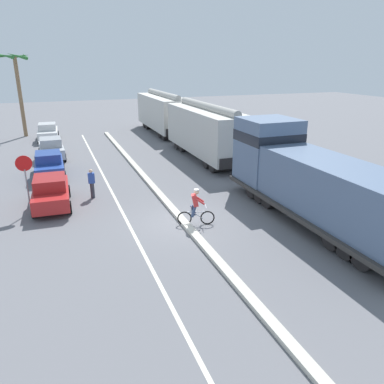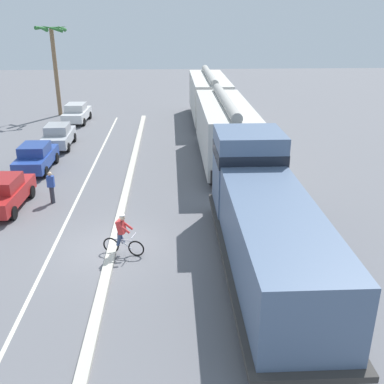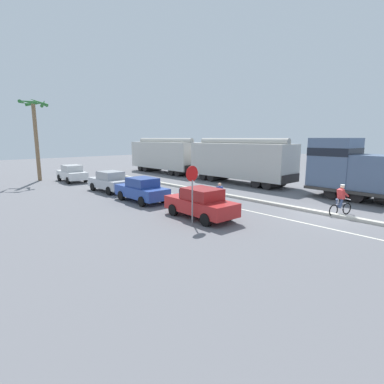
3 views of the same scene
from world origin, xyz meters
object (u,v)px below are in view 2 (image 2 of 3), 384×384
at_px(hopper_car_middle, 209,97).
at_px(parked_car_white, 77,113).
at_px(parked_car_red, 4,193).
at_px(palm_tree_near, 54,52).
at_px(locomotive, 263,220).
at_px(cyclist, 122,236).
at_px(pedestrian_by_cars, 51,187).
at_px(parked_car_blue, 36,157).
at_px(parked_car_silver, 59,136).
at_px(hopper_car_lead, 225,130).

relative_size(hopper_car_middle, parked_car_white, 2.49).
xyz_separation_m(parked_car_red, palm_tree_near, (-2.07, 21.08, 4.77)).
relative_size(locomotive, cyclist, 6.77).
distance_m(cyclist, palm_tree_near, 27.48).
distance_m(locomotive, pedestrian_by_cars, 11.14).
relative_size(parked_car_white, pedestrian_by_cars, 2.63).
xyz_separation_m(parked_car_red, parked_car_white, (0.02, 18.12, 0.00)).
bearing_deg(cyclist, parked_car_blue, 120.43).
height_order(locomotive, cyclist, locomotive).
relative_size(parked_car_silver, palm_tree_near, 0.54).
height_order(parked_car_blue, pedestrian_by_cars, same).
xyz_separation_m(hopper_car_middle, parked_car_white, (-11.29, -0.03, -1.26)).
height_order(locomotive, parked_car_white, locomotive).
relative_size(parked_car_red, parked_car_white, 1.00).
height_order(locomotive, hopper_car_middle, locomotive).
xyz_separation_m(hopper_car_lead, palm_tree_near, (-13.38, 14.53, 3.51)).
distance_m(parked_car_blue, pedestrian_by_cars, 5.49).
bearing_deg(hopper_car_middle, palm_tree_near, 167.65).
xyz_separation_m(parked_car_red, parked_car_silver, (0.19, 10.56, 0.00)).
bearing_deg(parked_car_white, locomotive, -64.55).
bearing_deg(pedestrian_by_cars, hopper_car_lead, 32.93).
bearing_deg(parked_car_blue, locomotive, -44.80).
xyz_separation_m(parked_car_blue, cyclist, (6.09, -10.37, 0.00)).
height_order(parked_car_red, parked_car_blue, same).
bearing_deg(parked_car_white, parked_car_blue, -90.18).
xyz_separation_m(parked_car_red, pedestrian_by_cars, (2.09, 0.58, 0.03)).
distance_m(parked_car_red, parked_car_silver, 10.56).
height_order(hopper_car_middle, parked_car_white, hopper_car_middle).
xyz_separation_m(locomotive, parked_car_silver, (-11.12, 16.17, -0.98)).
xyz_separation_m(locomotive, hopper_car_middle, (0.00, 23.76, 0.28)).
relative_size(locomotive, parked_car_white, 2.73).
bearing_deg(hopper_car_lead, hopper_car_middle, 90.00).
xyz_separation_m(parked_car_silver, parked_car_white, (-0.17, 7.56, 0.00)).
relative_size(parked_car_red, parked_car_silver, 1.00).
relative_size(locomotive, parked_car_silver, 2.73).
xyz_separation_m(hopper_car_lead, parked_car_red, (-11.31, -6.55, -1.26)).
relative_size(hopper_car_middle, palm_tree_near, 1.34).
bearing_deg(parked_car_white, pedestrian_by_cars, -83.27).
distance_m(locomotive, palm_tree_near, 30.09).
distance_m(parked_car_white, palm_tree_near, 5.99).
height_order(parked_car_red, cyclist, cyclist).
bearing_deg(pedestrian_by_cars, hopper_car_middle, 62.32).
bearing_deg(parked_car_white, cyclist, -75.16).
relative_size(hopper_car_middle, parked_car_silver, 2.49).
xyz_separation_m(hopper_car_middle, pedestrian_by_cars, (-9.22, -17.57, -1.23)).
bearing_deg(hopper_car_lead, pedestrian_by_cars, -147.07).
height_order(parked_car_red, palm_tree_near, palm_tree_near).
relative_size(locomotive, palm_tree_near, 1.47).
relative_size(hopper_car_lead, parked_car_silver, 2.49).
bearing_deg(parked_car_silver, palm_tree_near, 102.13).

